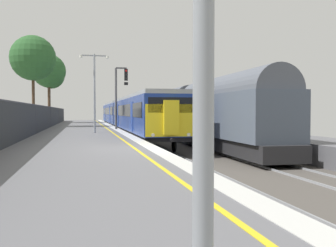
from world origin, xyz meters
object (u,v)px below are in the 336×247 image
(freight_train_adjacent_track, at_px, (157,111))
(background_tree_centre, at_px, (50,73))
(platform_lamp_mid, at_px, (94,86))
(commuter_train_at_platform, at_px, (127,114))
(signal_gantry, at_px, (119,91))
(background_tree_left, at_px, (33,59))

(freight_train_adjacent_track, distance_m, background_tree_centre, 16.95)
(background_tree_centre, bearing_deg, platform_lamp_mid, -79.17)
(commuter_train_at_platform, relative_size, signal_gantry, 8.16)
(platform_lamp_mid, bearing_deg, freight_train_adjacent_track, 65.77)
(platform_lamp_mid, bearing_deg, background_tree_centre, 100.83)
(signal_gantry, height_order, platform_lamp_mid, platform_lamp_mid)
(freight_train_adjacent_track, bearing_deg, signal_gantry, -115.38)
(platform_lamp_mid, bearing_deg, signal_gantry, 68.24)
(background_tree_left, xyz_separation_m, background_tree_centre, (0.38, 14.31, 0.12))
(signal_gantry, bearing_deg, background_tree_left, 137.64)
(signal_gantry, bearing_deg, platform_lamp_mid, -111.76)
(freight_train_adjacent_track, bearing_deg, background_tree_centre, 142.65)
(freight_train_adjacent_track, xyz_separation_m, signal_gantry, (-5.49, -11.56, 1.75))
(freight_train_adjacent_track, relative_size, background_tree_centre, 6.48)
(platform_lamp_mid, distance_m, background_tree_left, 14.11)
(signal_gantry, distance_m, background_tree_left, 10.96)
(background_tree_centre, bearing_deg, commuter_train_at_platform, -57.06)
(freight_train_adjacent_track, height_order, platform_lamp_mid, platform_lamp_mid)
(background_tree_left, bearing_deg, background_tree_centre, 88.49)
(background_tree_left, height_order, background_tree_centre, background_tree_centre)
(background_tree_left, bearing_deg, signal_gantry, -42.36)
(commuter_train_at_platform, bearing_deg, freight_train_adjacent_track, 43.71)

